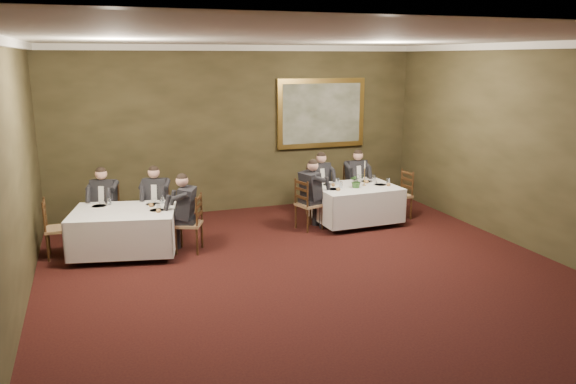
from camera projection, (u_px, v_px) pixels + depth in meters
ground at (334, 297)px, 7.80m from camera, size 10.00×10.00×0.00m
ceiling at (339, 37)px, 6.98m from camera, size 8.00×10.00×0.10m
back_wall at (240, 129)px, 11.97m from camera, size 8.00×0.10×3.50m
left_wall at (0, 199)px, 6.09m from camera, size 0.10×10.00×3.50m
right_wall at (572, 157)px, 8.69m from camera, size 0.10×10.00×3.50m
crown_molding at (339, 42)px, 7.00m from camera, size 8.00×10.00×0.12m
table_main at (355, 202)px, 11.17m from camera, size 1.65×1.28×0.67m
table_second at (125, 228)px, 9.43m from camera, size 1.93×1.62×0.67m
chair_main_backleft at (318, 202)px, 11.80m from camera, size 0.49×0.47×1.00m
diner_main_backleft at (319, 192)px, 11.74m from camera, size 0.46×0.53×1.35m
chair_main_backright at (355, 198)px, 12.11m from camera, size 0.45×0.43×1.00m
diner_main_backright at (355, 188)px, 12.04m from camera, size 0.42×0.49×1.35m
chair_main_endleft at (309, 215)px, 10.85m from camera, size 0.53×0.54×1.00m
diner_main_endleft at (309, 203)px, 10.80m from camera, size 0.57×0.52×1.35m
chair_main_endright at (399, 205)px, 11.57m from camera, size 0.45×0.47×1.00m
chair_sec_backleft at (107, 224)px, 10.25m from camera, size 0.57×0.56×1.00m
diner_sec_backleft at (106, 212)px, 10.18m from camera, size 0.55×0.60×1.35m
chair_sec_backright at (158, 222)px, 10.36m from camera, size 0.55×0.54×1.00m
diner_sec_backright at (157, 210)px, 10.30m from camera, size 0.54×0.59×1.35m
chair_sec_endright at (190, 235)px, 9.60m from camera, size 0.56×0.57×1.00m
diner_sec_endright at (188, 222)px, 9.55m from camera, size 0.60×0.56×1.35m
chair_sec_endleft at (59, 240)px, 9.33m from camera, size 0.43×0.45×1.00m
centerpiece at (357, 180)px, 10.96m from camera, size 0.30×0.27×0.30m
candlestick at (364, 176)px, 11.13m from camera, size 0.07×0.07×0.51m
place_setting_table_main at (331, 183)px, 11.28m from camera, size 0.33×0.31×0.14m
place_setting_table_second at (102, 203)px, 9.67m from camera, size 0.33×0.31×0.14m
painting at (321, 113)px, 12.45m from camera, size 2.06×0.09×1.53m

